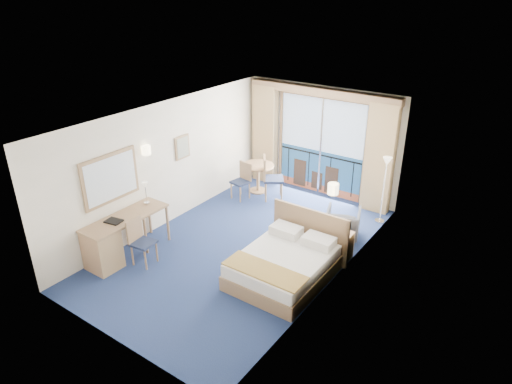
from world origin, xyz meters
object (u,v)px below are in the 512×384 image
object	(u,v)px
armchair	(343,223)
desk_chair	(140,239)
nightstand	(340,245)
bed	(285,264)
table_chair_a	(270,176)
floor_lamp	(386,174)
round_table	(258,171)
desk	(108,244)
table_chair_b	(243,178)

from	to	relation	value
armchair	desk_chair	world-z (taller)	desk_chair
nightstand	bed	bearing A→B (deg)	-114.51
nightstand	desk_chair	bearing A→B (deg)	-142.62
desk_chair	table_chair_a	bearing A→B (deg)	-13.83
bed	floor_lamp	bearing A→B (deg)	78.10
nightstand	table_chair_a	xyz separation A→B (m)	(-2.57, 1.42, 0.35)
round_table	desk	bearing A→B (deg)	-95.40
nightstand	desk	world-z (taller)	desk
desk	table_chair_a	size ratio (longest dim) A/B	1.59
nightstand	desk	size ratio (longest dim) A/B	0.31
desk_chair	table_chair_b	size ratio (longest dim) A/B	1.01
nightstand	floor_lamp	size ratio (longest dim) A/B	0.36
armchair	round_table	size ratio (longest dim) A/B	0.86
table_chair_a	table_chair_b	distance (m)	0.67
bed	armchair	world-z (taller)	bed
round_table	table_chair_b	world-z (taller)	table_chair_b
armchair	floor_lamp	size ratio (longest dim) A/B	0.45
table_chair_a	floor_lamp	bearing A→B (deg)	-116.21
nightstand	floor_lamp	xyz separation A→B (m)	(0.11, 1.85, 0.89)
table_chair_b	nightstand	bearing A→B (deg)	-9.63
desk	desk_chair	xyz separation A→B (m)	(0.43, 0.40, 0.06)
armchair	round_table	bearing A→B (deg)	-35.82
floor_lamp	table_chair_a	bearing A→B (deg)	-170.77
table_chair_b	floor_lamp	bearing A→B (deg)	22.64
table_chair_a	nightstand	bearing A→B (deg)	-154.40
nightstand	armchair	distance (m)	0.84
armchair	desk	xyz separation A→B (m)	(-3.15, -3.49, 0.14)
desk	bed	bearing A→B (deg)	27.99
round_table	table_chair_a	bearing A→B (deg)	-22.49
bed	table_chair_b	distance (m)	3.47
bed	nightstand	distance (m)	1.27
bed	table_chair_b	bearing A→B (deg)	139.33
armchair	table_chair_b	xyz separation A→B (m)	(-2.84, 0.32, 0.20)
desk	table_chair_a	bearing A→B (deg)	77.78
bed	table_chair_b	xyz separation A→B (m)	(-2.63, 2.26, 0.23)
nightstand	desk	distance (m)	4.40
nightstand	floor_lamp	bearing A→B (deg)	86.65
floor_lamp	round_table	xyz separation A→B (m)	(-3.16, -0.23, -0.61)
desk	round_table	world-z (taller)	desk
bed	floor_lamp	size ratio (longest dim) A/B	1.25
floor_lamp	round_table	world-z (taller)	floor_lamp
desk	table_chair_b	xyz separation A→B (m)	(0.31, 3.82, 0.06)
floor_lamp	desk	xyz separation A→B (m)	(-3.57, -4.57, -0.71)
nightstand	table_chair_a	world-z (taller)	table_chair_a
bed	table_chair_b	world-z (taller)	bed
nightstand	desk	xyz separation A→B (m)	(-3.46, -2.71, 0.18)
bed	armchair	size ratio (longest dim) A/B	2.75
floor_lamp	table_chair_b	size ratio (longest dim) A/B	1.69
nightstand	table_chair_a	size ratio (longest dim) A/B	0.50
floor_lamp	desk	size ratio (longest dim) A/B	0.88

